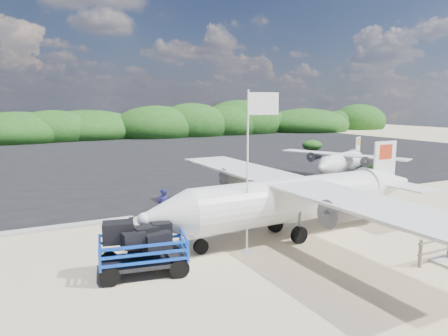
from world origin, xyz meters
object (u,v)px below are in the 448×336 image
(flagpole, at_px, (247,251))
(signboard, at_px, (359,215))
(crew_a, at_px, (163,206))
(aircraft_large, at_px, (264,162))
(crew_b, at_px, (185,205))
(baggage_cart, at_px, (144,274))

(flagpole, height_order, signboard, flagpole)
(signboard, xyz_separation_m, crew_a, (-9.37, 2.95, 0.83))
(signboard, distance_m, aircraft_large, 19.07)
(crew_a, bearing_deg, aircraft_large, -135.62)
(flagpole, relative_size, signboard, 4.05)
(aircraft_large, bearing_deg, signboard, 70.92)
(signboard, distance_m, crew_a, 9.86)
(crew_b, bearing_deg, aircraft_large, -155.56)
(baggage_cart, xyz_separation_m, signboard, (11.67, 2.26, 0.00))
(baggage_cart, distance_m, crew_a, 5.76)
(crew_a, bearing_deg, signboard, 161.24)
(crew_b, xyz_separation_m, aircraft_large, (13.89, 15.34, -0.76))
(aircraft_large, bearing_deg, crew_b, 45.78)
(signboard, relative_size, crew_b, 0.99)
(signboard, bearing_deg, aircraft_large, 55.80)
(baggage_cart, distance_m, flagpole, 4.07)
(crew_a, xyz_separation_m, crew_b, (1.06, -0.05, -0.07))
(signboard, distance_m, crew_b, 8.83)
(baggage_cart, bearing_deg, signboard, 20.00)
(crew_a, bearing_deg, baggage_cart, 64.87)
(baggage_cart, bearing_deg, aircraft_large, 58.97)
(signboard, height_order, crew_b, crew_b)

